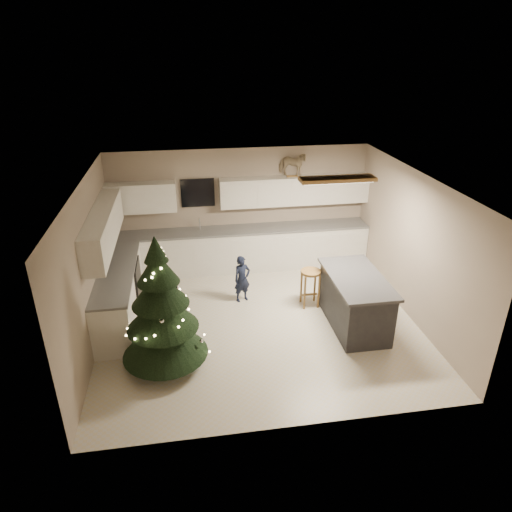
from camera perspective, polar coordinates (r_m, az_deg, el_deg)
name	(u,v)px	position (r m, az deg, el deg)	size (l,w,h in m)	color
ground_plane	(259,322)	(8.28, 0.39, -8.25)	(5.50, 5.50, 0.00)	beige
room_shell	(261,232)	(7.47, 0.60, 3.06)	(5.52, 5.02, 2.61)	#A08F7E
cabinetry	(201,250)	(9.28, -6.83, 0.80)	(5.50, 3.20, 2.00)	white
island	(355,301)	(8.15, 12.24, -5.50)	(0.90, 1.70, 0.95)	black
bar_stool	(310,279)	(8.58, 6.82, -2.92)	(0.38, 0.38, 0.73)	olive
christmas_tree	(162,315)	(6.97, -11.67, -7.23)	(1.35, 1.31, 2.16)	#3F2816
toddler	(242,279)	(8.72, -1.74, -2.88)	(0.34, 0.22, 0.93)	#131A37
rocking_horse	(292,164)	(9.69, 4.58, 11.36)	(0.63, 0.44, 0.51)	olive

